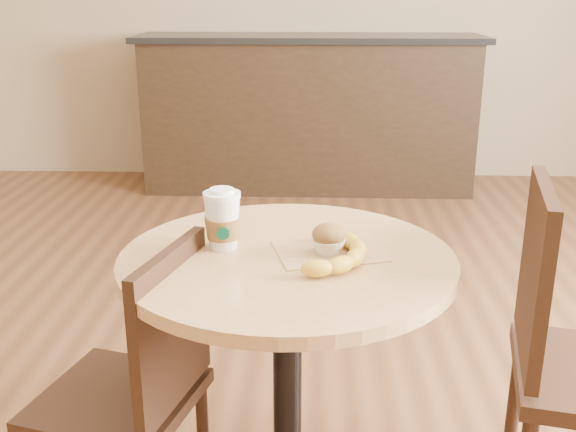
{
  "coord_description": "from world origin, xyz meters",
  "views": [
    {
      "loc": [
        0.04,
        -1.45,
        1.33
      ],
      "look_at": [
        -0.02,
        0.02,
        0.83
      ],
      "focal_mm": 42.0,
      "sensor_mm": 36.0,
      "label": 1
    }
  ],
  "objects_px": {
    "chair_left": "(137,388)",
    "banana": "(338,251)",
    "coffee_cup": "(223,222)",
    "cafe_table": "(287,330)",
    "muffin": "(329,239)"
  },
  "relations": [
    {
      "from": "muffin",
      "to": "banana",
      "type": "xyz_separation_m",
      "value": [
        0.02,
        -0.03,
        -0.02
      ]
    },
    {
      "from": "cafe_table",
      "to": "coffee_cup",
      "type": "relative_size",
      "value": 5.34
    },
    {
      "from": "banana",
      "to": "coffee_cup",
      "type": "bearing_deg",
      "value": -178.22
    },
    {
      "from": "chair_left",
      "to": "muffin",
      "type": "height_order",
      "value": "muffin"
    },
    {
      "from": "coffee_cup",
      "to": "muffin",
      "type": "xyz_separation_m",
      "value": [
        0.25,
        -0.03,
        -0.03
      ]
    },
    {
      "from": "chair_left",
      "to": "cafe_table",
      "type": "bearing_deg",
      "value": 117.26
    },
    {
      "from": "chair_left",
      "to": "banana",
      "type": "xyz_separation_m",
      "value": [
        0.46,
        0.05,
        0.34
      ]
    },
    {
      "from": "chair_left",
      "to": "coffee_cup",
      "type": "distance_m",
      "value": 0.44
    },
    {
      "from": "chair_left",
      "to": "muffin",
      "type": "relative_size",
      "value": 10.09
    },
    {
      "from": "coffee_cup",
      "to": "muffin",
      "type": "bearing_deg",
      "value": -15.81
    },
    {
      "from": "coffee_cup",
      "to": "muffin",
      "type": "distance_m",
      "value": 0.25
    },
    {
      "from": "cafe_table",
      "to": "chair_left",
      "type": "bearing_deg",
      "value": -167.84
    },
    {
      "from": "coffee_cup",
      "to": "chair_left",
      "type": "bearing_deg",
      "value": -158.54
    },
    {
      "from": "chair_left",
      "to": "banana",
      "type": "distance_m",
      "value": 0.58
    },
    {
      "from": "coffee_cup",
      "to": "cafe_table",
      "type": "bearing_deg",
      "value": -22.29
    }
  ]
}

